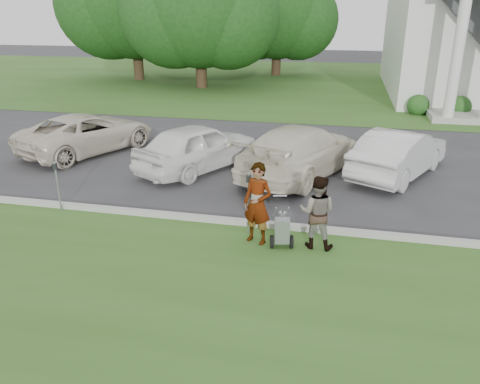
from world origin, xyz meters
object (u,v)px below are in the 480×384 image
(car_a, at_px, (88,133))
(tree_back, at_px, (277,15))
(parking_meter_near, at_px, (249,196))
(car_d, at_px, (399,153))
(car_c, at_px, (302,151))
(person_left, at_px, (258,204))
(car_b, at_px, (198,147))
(parking_meter_far, at_px, (57,181))
(tree_far, at_px, (133,1))
(striping_cart, at_px, (282,231))
(tree_left, at_px, (199,9))
(person_right, at_px, (317,213))

(car_a, bearing_deg, tree_back, -74.88)
(car_a, bearing_deg, parking_meter_near, 165.77)
(tree_back, xyz_separation_m, car_d, (7.64, -24.69, -3.98))
(parking_meter_near, xyz_separation_m, car_c, (0.78, 4.56, -0.14))
(person_left, bearing_deg, car_b, 141.02)
(car_d, bearing_deg, parking_meter_far, 55.62)
(tree_far, xyz_separation_m, car_a, (6.65, -19.34, -4.97))
(parking_meter_near, bearing_deg, tree_back, 97.39)
(tree_back, distance_m, striping_cart, 31.05)
(person_left, relative_size, car_d, 0.41)
(striping_cart, distance_m, car_d, 6.40)
(tree_left, relative_size, parking_meter_far, 7.92)
(car_b, bearing_deg, tree_left, -45.38)
(car_b, bearing_deg, striping_cart, 152.77)
(person_right, bearing_deg, tree_far, -54.15)
(person_right, bearing_deg, parking_meter_far, -0.42)
(tree_left, height_order, person_left, tree_left)
(tree_far, bearing_deg, tree_left, -26.56)
(tree_back, distance_m, car_b, 25.80)
(tree_far, distance_m, tree_back, 11.22)
(tree_far, relative_size, car_c, 2.12)
(tree_left, relative_size, striping_cart, 10.10)
(person_left, bearing_deg, person_right, 22.57)
(person_left, bearing_deg, tree_left, 130.21)
(person_right, relative_size, parking_meter_near, 1.11)
(tree_far, xyz_separation_m, striping_cart, (14.74, -25.38, -5.30))
(person_left, distance_m, parking_meter_near, 0.52)
(tree_left, height_order, parking_meter_far, tree_left)
(car_c, bearing_deg, person_left, 106.71)
(parking_meter_near, xyz_separation_m, car_b, (-2.58, 4.36, -0.16))
(striping_cart, bearing_deg, car_b, 112.96)
(parking_meter_far, distance_m, car_d, 10.12)
(tree_left, xyz_separation_m, person_left, (8.16, -22.25, -4.18))
(tree_left, xyz_separation_m, car_a, (0.65, -16.34, -4.39))
(parking_meter_near, relative_size, parking_meter_far, 1.10)
(person_right, bearing_deg, tree_back, -75.44)
(person_left, relative_size, parking_meter_far, 1.38)
(tree_left, xyz_separation_m, parking_meter_near, (7.87, -21.82, -4.18))
(parking_meter_far, bearing_deg, car_c, 36.92)
(striping_cart, height_order, car_b, car_b)
(car_c, bearing_deg, parking_meter_far, 59.20)
(parking_meter_near, height_order, car_d, car_d)
(tree_far, relative_size, parking_meter_far, 8.67)
(tree_back, xyz_separation_m, parking_meter_far, (-1.18, -29.64, -3.88))
(tree_left, distance_m, tree_far, 6.73)
(striping_cart, xyz_separation_m, car_a, (-8.08, 6.04, 0.32))
(striping_cart, bearing_deg, parking_meter_far, 160.79)
(tree_left, relative_size, person_left, 5.73)
(tree_far, xyz_separation_m, tree_back, (10.00, 5.00, -0.97))
(striping_cart, xyz_separation_m, parking_meter_near, (-0.87, 0.56, 0.54))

